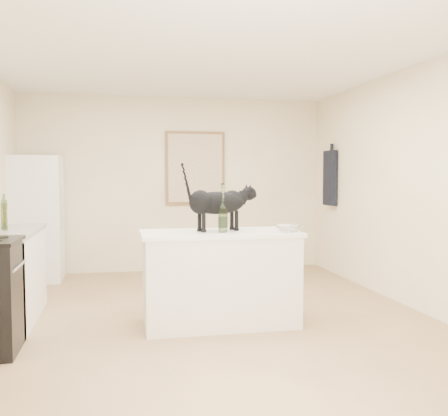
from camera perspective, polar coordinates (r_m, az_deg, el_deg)
floor at (r=5.23m, az=-1.99°, el=-12.27°), size 5.50×5.50×0.00m
ceiling at (r=5.16m, az=-2.05°, el=16.71°), size 5.50×5.50×0.00m
wall_back at (r=7.75m, az=-5.44°, el=2.62°), size 4.50×0.00×4.50m
wall_front at (r=2.37m, az=9.25°, el=0.47°), size 4.50×0.00×4.50m
wall_right at (r=5.85m, az=20.29°, el=2.11°), size 0.00×5.50×5.50m
island_base at (r=4.95m, az=-0.45°, el=-8.04°), size 1.44×0.67×0.86m
island_top at (r=4.88m, az=-0.46°, el=-2.86°), size 1.50×0.70×0.04m
left_cabinets at (r=5.46m, az=-23.34°, el=-7.23°), size 0.60×1.40×0.86m
left_countertop at (r=5.40m, az=-23.46°, el=-2.53°), size 0.62×1.44×0.04m
fridge at (r=7.41m, az=-20.23°, el=-1.11°), size 0.68×0.68×1.70m
artwork_frame at (r=7.76m, az=-3.22°, el=4.48°), size 0.90×0.03×1.10m
artwork_canvas at (r=7.75m, az=-3.20°, el=4.48°), size 0.82×0.00×1.02m
hanging_garment at (r=7.64m, az=11.74°, el=3.30°), size 0.08×0.34×0.80m
black_cat at (r=4.89m, az=-0.78°, el=0.23°), size 0.72×0.37×0.48m
wine_bottle at (r=4.77m, az=-0.12°, el=-0.31°), size 0.09×0.09×0.41m
glass_bowl at (r=4.87m, az=7.24°, el=-2.28°), size 0.32×0.32×0.06m
fridge_paper at (r=7.41m, az=-17.59°, el=2.26°), size 0.03×0.14×0.18m
counter_bottle_cluster at (r=5.39m, az=-23.72°, el=-0.94°), size 0.12×0.51×0.29m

